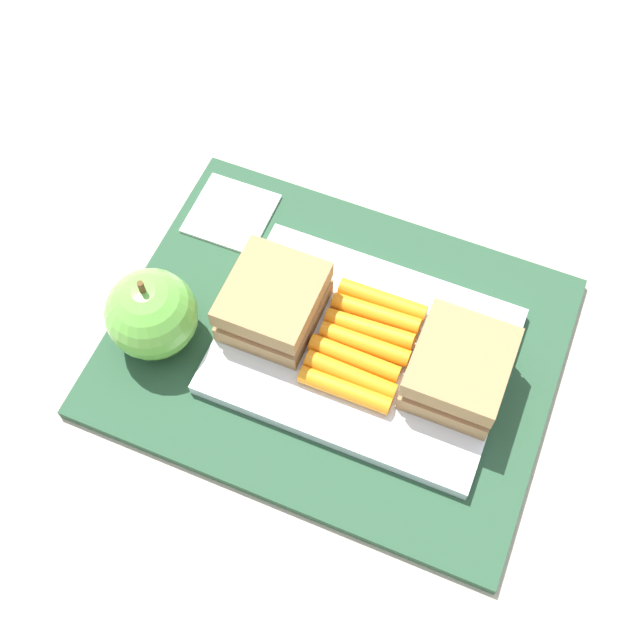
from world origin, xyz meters
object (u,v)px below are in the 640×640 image
object	(u,v)px
sandwich_half_left	(459,369)
paper_napkin	(231,213)
carrot_sticks_bundle	(364,344)
apple	(152,314)
sandwich_half_right	(273,302)
food_tray	(363,351)

from	to	relation	value
sandwich_half_left	paper_napkin	bearing A→B (deg)	-19.99
carrot_sticks_bundle	apple	world-z (taller)	apple
carrot_sticks_bundle	apple	bearing A→B (deg)	16.56
carrot_sticks_bundle	paper_napkin	distance (m)	0.18
sandwich_half_left	apple	bearing A→B (deg)	11.38
apple	paper_napkin	distance (m)	0.14
sandwich_half_right	paper_napkin	bearing A→B (deg)	-46.55
sandwich_half_right	paper_napkin	size ratio (longest dim) A/B	1.14
food_tray	sandwich_half_right	world-z (taller)	sandwich_half_right
food_tray	sandwich_half_right	size ratio (longest dim) A/B	2.88
carrot_sticks_bundle	paper_napkin	size ratio (longest dim) A/B	1.45
sandwich_half_left	food_tray	bearing A→B (deg)	0.00
paper_napkin	sandwich_half_left	bearing A→B (deg)	160.01
apple	paper_napkin	world-z (taller)	apple
sandwich_half_left	apple	distance (m)	0.24
sandwich_half_left	sandwich_half_right	world-z (taller)	same
food_tray	carrot_sticks_bundle	world-z (taller)	carrot_sticks_bundle
sandwich_half_left	paper_napkin	distance (m)	0.26
apple	food_tray	bearing A→B (deg)	-163.38
sandwich_half_left	paper_napkin	size ratio (longest dim) A/B	1.14
food_tray	sandwich_half_left	bearing A→B (deg)	180.00
food_tray	paper_napkin	bearing A→B (deg)	-28.42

